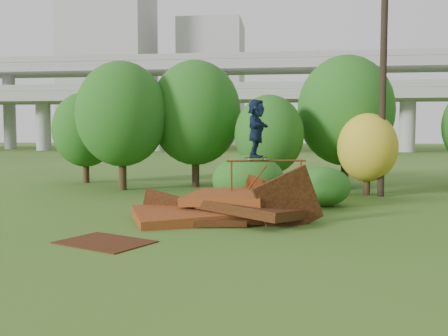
# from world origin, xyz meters

# --- Properties ---
(ground) EXTENTS (240.00, 240.00, 0.00)m
(ground) POSITION_xyz_m (0.00, 0.00, 0.00)
(ground) COLOR #2D5116
(ground) RESTS_ON ground
(scrap_pile) EXTENTS (5.97, 3.85, 2.18)m
(scrap_pile) POSITION_xyz_m (-0.88, 1.91, 0.35)
(scrap_pile) COLOR #4A200D
(scrap_pile) RESTS_ON ground
(grind_rail) EXTENTS (2.45, 0.61, 1.82)m
(grind_rail) POSITION_xyz_m (0.46, 2.64, 1.29)
(grind_rail) COLOR #66260F
(grind_rail) RESTS_ON ground
(skateboard) EXTENTS (0.73, 0.34, 0.07)m
(skateboard) POSITION_xyz_m (0.14, 2.57, 1.88)
(skateboard) COLOR black
(skateboard) RESTS_ON grind_rail
(skater) EXTENTS (0.69, 1.72, 1.81)m
(skater) POSITION_xyz_m (0.14, 2.57, 2.80)
(skater) COLOR #111F3A
(skater) RESTS_ON skateboard
(flat_plate) EXTENTS (2.57, 2.28, 0.03)m
(flat_plate) POSITION_xyz_m (-3.28, -1.45, 0.01)
(flat_plate) COLOR #3C1B0D
(flat_plate) RESTS_ON ground
(tree_0) EXTENTS (4.24, 4.24, 5.98)m
(tree_0) POSITION_xyz_m (-6.52, 9.56, 3.53)
(tree_0) COLOR black
(tree_0) RESTS_ON ground
(tree_1) EXTENTS (4.47, 4.47, 6.22)m
(tree_1) POSITION_xyz_m (-3.37, 11.34, 3.64)
(tree_1) COLOR black
(tree_1) RESTS_ON ground
(tree_2) EXTENTS (3.10, 3.10, 4.36)m
(tree_2) POSITION_xyz_m (0.30, 9.44, 2.58)
(tree_2) COLOR black
(tree_2) RESTS_ON ground
(tree_3) EXTENTS (4.59, 4.59, 6.37)m
(tree_3) POSITION_xyz_m (3.88, 11.59, 3.72)
(tree_3) COLOR black
(tree_3) RESTS_ON ground
(tree_4) EXTENTS (2.54, 2.54, 3.51)m
(tree_4) POSITION_xyz_m (4.51, 8.93, 2.04)
(tree_4) COLOR black
(tree_4) RESTS_ON ground
(tree_6) EXTENTS (3.46, 3.46, 4.83)m
(tree_6) POSITION_xyz_m (-9.57, 12.62, 2.83)
(tree_6) COLOR black
(tree_6) RESTS_ON ground
(shrub_left) EXTENTS (2.69, 2.48, 1.86)m
(shrub_left) POSITION_xyz_m (-0.31, 5.39, 0.93)
(shrub_left) COLOR #1B4F15
(shrub_left) RESTS_ON ground
(shrub_right) EXTENTS (2.06, 1.88, 1.46)m
(shrub_right) POSITION_xyz_m (2.37, 5.33, 0.73)
(shrub_right) COLOR #1B4F15
(shrub_right) RESTS_ON ground
(utility_pole) EXTENTS (1.40, 0.28, 10.19)m
(utility_pole) POSITION_xyz_m (5.03, 8.56, 5.17)
(utility_pole) COLOR black
(utility_pole) RESTS_ON ground
(freeway_overpass) EXTENTS (160.00, 15.00, 13.70)m
(freeway_overpass) POSITION_xyz_m (0.00, 62.92, 10.32)
(freeway_overpass) COLOR gray
(freeway_overpass) RESTS_ON ground
(building_left) EXTENTS (18.00, 16.00, 35.00)m
(building_left) POSITION_xyz_m (-38.00, 95.00, 17.50)
(building_left) COLOR #9E9E99
(building_left) RESTS_ON ground
(building_right) EXTENTS (14.00, 14.00, 28.00)m
(building_right) POSITION_xyz_m (-16.00, 102.00, 14.00)
(building_right) COLOR #9E9E99
(building_right) RESTS_ON ground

